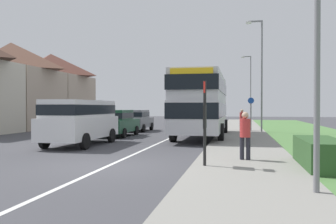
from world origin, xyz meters
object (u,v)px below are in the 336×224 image
object	(u,v)px
bus_stop_sign	(205,117)
pedestrian_at_stop	(245,133)
parked_car_grey	(136,119)
street_lamp_far	(250,85)
street_lamp_mid	(260,69)
double_decker_bus	(202,102)
pedestrian_walking_away	(242,119)
cycle_route_sign	(251,113)
parked_van_white	(81,118)
parked_car_dark_green	(117,122)

from	to	relation	value
bus_stop_sign	pedestrian_at_stop	bearing A→B (deg)	50.32
parked_car_grey	street_lamp_far	size ratio (longest dim) A/B	0.50
bus_stop_sign	street_lamp_mid	bearing A→B (deg)	80.87
double_decker_bus	bus_stop_sign	xyz separation A→B (m)	(1.18, -10.75, -0.60)
pedestrian_walking_away	cycle_route_sign	world-z (taller)	cycle_route_sign
parked_van_white	pedestrian_at_stop	bearing A→B (deg)	-27.94
bus_stop_sign	street_lamp_mid	world-z (taller)	street_lamp_mid
parked_car_dark_green	parked_car_grey	bearing A→B (deg)	92.35
double_decker_bus	parked_van_white	xyz separation A→B (m)	(-5.27, -5.28, -0.86)
parked_car_grey	bus_stop_sign	size ratio (longest dim) A/B	1.52
parked_van_white	parked_car_dark_green	distance (m)	5.25
parked_car_dark_green	street_lamp_far	world-z (taller)	street_lamp_far
parked_car_dark_green	parked_car_grey	xyz separation A→B (m)	(-0.20, 4.96, -0.02)
street_lamp_mid	parked_car_dark_green	bearing A→B (deg)	-153.99
pedestrian_at_stop	double_decker_bus	bearing A→B (deg)	104.20
street_lamp_far	parked_van_white	bearing A→B (deg)	-107.42
pedestrian_at_stop	street_lamp_mid	size ratio (longest dim) A/B	0.21
parked_van_white	cycle_route_sign	xyz separation A→B (m)	(8.28, 10.34, 0.14)
double_decker_bus	pedestrian_at_stop	xyz separation A→B (m)	(2.36, -9.33, -1.17)
bus_stop_sign	cycle_route_sign	world-z (taller)	bus_stop_sign
parked_car_grey	pedestrian_at_stop	world-z (taller)	pedestrian_at_stop
double_decker_bus	cycle_route_sign	xyz separation A→B (m)	(3.00, 5.06, -0.71)
street_lamp_mid	parked_van_white	bearing A→B (deg)	-132.76
cycle_route_sign	pedestrian_at_stop	bearing A→B (deg)	-92.56
parked_car_grey	cycle_route_sign	distance (m)	8.56
double_decker_bus	parked_car_dark_green	distance (m)	5.47
pedestrian_at_stop	cycle_route_sign	distance (m)	14.41
pedestrian_at_stop	parked_van_white	bearing A→B (deg)	152.06
pedestrian_walking_away	street_lamp_mid	xyz separation A→B (m)	(1.23, -1.16, 3.50)
pedestrian_at_stop	pedestrian_walking_away	size ratio (longest dim) A/B	1.00
parked_van_white	pedestrian_at_stop	xyz separation A→B (m)	(7.63, -4.05, -0.31)
pedestrian_walking_away	street_lamp_far	xyz separation A→B (m)	(1.04, 16.94, 3.55)
parked_car_dark_green	double_decker_bus	bearing A→B (deg)	0.47
parked_car_grey	bus_stop_sign	xyz separation A→B (m)	(6.72, -15.66, 0.65)
parked_van_white	bus_stop_sign	size ratio (longest dim) A/B	2.00
parked_car_dark_green	street_lamp_mid	bearing A→B (deg)	26.01
parked_car_dark_green	street_lamp_mid	xyz separation A→B (m)	(8.94, 4.36, 3.57)
parked_car_dark_green	cycle_route_sign	size ratio (longest dim) A/B	1.62
pedestrian_at_stop	bus_stop_sign	xyz separation A→B (m)	(-1.18, -1.42, 0.56)
double_decker_bus	bus_stop_sign	size ratio (longest dim) A/B	3.73
bus_stop_sign	cycle_route_sign	xyz separation A→B (m)	(1.82, 15.81, -0.11)
bus_stop_sign	cycle_route_sign	distance (m)	15.91
bus_stop_sign	street_lamp_mid	xyz separation A→B (m)	(2.42, 15.07, 2.93)
parked_van_white	bus_stop_sign	world-z (taller)	bus_stop_sign
double_decker_bus	street_lamp_mid	bearing A→B (deg)	50.14
street_lamp_far	parked_car_grey	bearing A→B (deg)	-117.09
parked_van_white	pedestrian_walking_away	world-z (taller)	parked_van_white
pedestrian_walking_away	cycle_route_sign	size ratio (longest dim) A/B	0.66
street_lamp_far	parked_car_dark_green	bearing A→B (deg)	-111.29
parked_car_grey	cycle_route_sign	xyz separation A→B (m)	(8.54, 0.15, 0.54)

